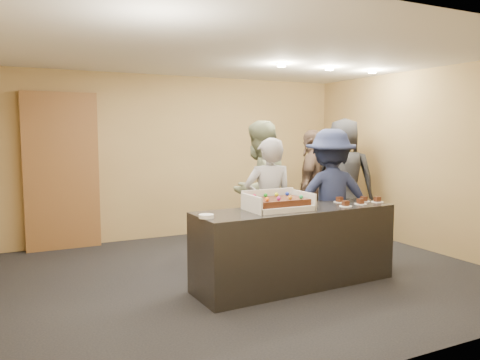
% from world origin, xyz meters
% --- Properties ---
extents(room, '(6.04, 6.00, 2.70)m').
position_xyz_m(room, '(0.00, 0.00, 1.35)').
color(room, black).
rests_on(room, ground).
extents(serving_counter, '(2.42, 0.79, 0.90)m').
position_xyz_m(serving_counter, '(0.35, -0.59, 0.45)').
color(serving_counter, black).
rests_on(serving_counter, floor).
extents(storage_cabinet, '(1.07, 0.15, 2.36)m').
position_xyz_m(storage_cabinet, '(-1.88, 2.41, 1.18)').
color(storage_cabinet, brown).
rests_on(storage_cabinet, floor).
extents(cake_box, '(0.71, 0.49, 0.21)m').
position_xyz_m(cake_box, '(0.11, -0.56, 0.95)').
color(cake_box, white).
rests_on(cake_box, serving_counter).
extents(sheet_cake, '(0.60, 0.42, 0.12)m').
position_xyz_m(sheet_cake, '(0.11, -0.59, 1.00)').
color(sheet_cake, '#36160C').
rests_on(sheet_cake, cake_box).
extents(plate_stack, '(0.15, 0.15, 0.04)m').
position_xyz_m(plate_stack, '(-0.80, -0.70, 0.92)').
color(plate_stack, white).
rests_on(plate_stack, serving_counter).
extents(slice_a, '(0.15, 0.15, 0.07)m').
position_xyz_m(slice_a, '(0.94, -0.74, 0.92)').
color(slice_a, white).
rests_on(slice_a, serving_counter).
extents(slice_b, '(0.15, 0.15, 0.07)m').
position_xyz_m(slice_b, '(1.08, -0.45, 0.92)').
color(slice_b, white).
rests_on(slice_b, serving_counter).
extents(slice_c, '(0.15, 0.15, 0.07)m').
position_xyz_m(slice_c, '(1.21, -0.69, 0.92)').
color(slice_c, white).
rests_on(slice_c, serving_counter).
extents(slice_d, '(0.15, 0.15, 0.07)m').
position_xyz_m(slice_d, '(1.39, -0.54, 0.92)').
color(slice_d, white).
rests_on(slice_d, serving_counter).
extents(slice_e, '(0.15, 0.15, 0.07)m').
position_xyz_m(slice_e, '(1.52, -0.65, 0.92)').
color(slice_e, white).
rests_on(slice_e, serving_counter).
extents(person_server_grey, '(0.70, 0.54, 1.70)m').
position_xyz_m(person_server_grey, '(0.29, -0.06, 0.85)').
color(person_server_grey, gray).
rests_on(person_server_grey, floor).
extents(person_sage_man, '(1.14, 1.03, 1.92)m').
position_xyz_m(person_sage_man, '(0.47, 0.52, 0.96)').
color(person_sage_man, gray).
rests_on(person_sage_man, floor).
extents(person_navy_man, '(1.33, 1.02, 1.81)m').
position_xyz_m(person_navy_man, '(1.18, -0.14, 0.91)').
color(person_navy_man, '#1D2546').
rests_on(person_navy_man, floor).
extents(person_brown_extra, '(1.08, 1.04, 1.81)m').
position_xyz_m(person_brown_extra, '(1.79, 1.15, 0.90)').
color(person_brown_extra, brown).
rests_on(person_brown_extra, floor).
extents(person_dark_suit, '(1.15, 1.09, 1.99)m').
position_xyz_m(person_dark_suit, '(2.24, 0.92, 0.99)').
color(person_dark_suit, '#222326').
rests_on(person_dark_suit, floor).
extents(ceiling_spotlights, '(1.72, 0.12, 0.03)m').
position_xyz_m(ceiling_spotlights, '(1.60, 0.50, 2.67)').
color(ceiling_spotlights, '#FFEAC6').
rests_on(ceiling_spotlights, ceiling).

